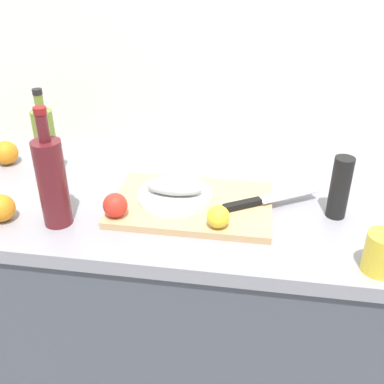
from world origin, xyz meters
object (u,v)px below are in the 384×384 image
object	(u,v)px
wine_bottle	(52,181)
orange_0	(6,153)
white_plate	(175,195)
coffee_mug_1	(383,253)
chef_knife	(260,201)
olive_oil_bottle	(46,142)
fish_fillet	(174,188)
lemon_0	(218,217)
pepper_mill	(340,188)
cutting_board	(192,204)

from	to	relation	value
wine_bottle	orange_0	xyz separation A→B (m)	(-0.31, 0.31, -0.09)
white_plate	wine_bottle	distance (m)	0.33
coffee_mug_1	chef_knife	bearing A→B (deg)	141.79
white_plate	chef_knife	world-z (taller)	chef_knife
olive_oil_bottle	coffee_mug_1	xyz separation A→B (m)	(0.93, -0.32, -0.07)
fish_fillet	lemon_0	distance (m)	0.18
white_plate	olive_oil_bottle	bearing A→B (deg)	165.32
chef_knife	coffee_mug_1	xyz separation A→B (m)	(0.28, -0.22, 0.02)
white_plate	pepper_mill	bearing A→B (deg)	0.96
orange_0	pepper_mill	size ratio (longest dim) A/B	0.45
white_plate	wine_bottle	size ratio (longest dim) A/B	0.66
coffee_mug_1	orange_0	size ratio (longest dim) A/B	1.48
lemon_0	orange_0	world-z (taller)	same
lemon_0	pepper_mill	distance (m)	0.34
chef_knife	pepper_mill	xyz separation A→B (m)	(0.21, 0.00, 0.06)
pepper_mill	coffee_mug_1	bearing A→B (deg)	-72.03
chef_knife	pepper_mill	size ratio (longest dim) A/B	1.53
lemon_0	wine_bottle	size ratio (longest dim) A/B	0.18
cutting_board	orange_0	world-z (taller)	orange_0
chef_knife	cutting_board	bearing A→B (deg)	154.37
olive_oil_bottle	white_plate	bearing A→B (deg)	-14.68
cutting_board	coffee_mug_1	bearing A→B (deg)	-23.56
olive_oil_bottle	cutting_board	bearing A→B (deg)	-14.53
cutting_board	fish_fillet	xyz separation A→B (m)	(-0.05, 0.01, 0.04)
white_plate	coffee_mug_1	size ratio (longest dim) A/B	1.81
chef_knife	orange_0	distance (m)	0.85
orange_0	cutting_board	bearing A→B (deg)	-15.50
olive_oil_bottle	coffee_mug_1	distance (m)	0.99
lemon_0	olive_oil_bottle	distance (m)	0.60
fish_fillet	cutting_board	bearing A→B (deg)	-13.26
fish_fillet	coffee_mug_1	bearing A→B (deg)	-22.59
wine_bottle	white_plate	bearing A→B (deg)	26.08
orange_0	pepper_mill	bearing A→B (deg)	-8.77
olive_oil_bottle	coffee_mug_1	size ratio (longest dim) A/B	2.41
pepper_mill	wine_bottle	bearing A→B (deg)	-168.55
cutting_board	chef_knife	bearing A→B (deg)	5.03
white_plate	wine_bottle	xyz separation A→B (m)	(-0.29, -0.14, 0.10)
chef_knife	lemon_0	bearing A→B (deg)	-159.04
coffee_mug_1	white_plate	bearing A→B (deg)	157.41
white_plate	orange_0	world-z (taller)	orange_0
lemon_0	wine_bottle	distance (m)	0.43
white_plate	fish_fillet	xyz separation A→B (m)	(0.00, 0.00, 0.03)
white_plate	lemon_0	size ratio (longest dim) A/B	3.59
olive_oil_bottle	pepper_mill	xyz separation A→B (m)	(0.86, -0.10, -0.03)
cutting_board	pepper_mill	bearing A→B (deg)	2.85
wine_bottle	orange_0	world-z (taller)	wine_bottle
pepper_mill	olive_oil_bottle	bearing A→B (deg)	173.23
lemon_0	coffee_mug_1	xyz separation A→B (m)	(0.38, -0.09, -0.00)
chef_knife	white_plate	bearing A→B (deg)	150.38
cutting_board	white_plate	xyz separation A→B (m)	(-0.05, 0.01, 0.02)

